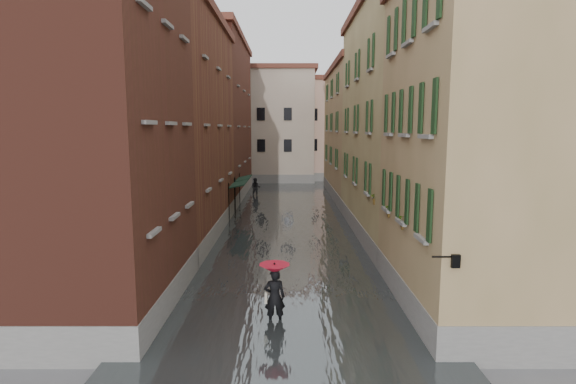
{
  "coord_description": "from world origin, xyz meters",
  "views": [
    {
      "loc": [
        -0.0,
        -17.3,
        6.41
      ],
      "look_at": [
        0.01,
        6.72,
        3.0
      ],
      "focal_mm": 28.0,
      "sensor_mm": 36.0,
      "label": 1
    }
  ],
  "objects": [
    {
      "name": "awning_far",
      "position": [
        -3.48,
        17.53,
        2.47
      ],
      "size": [
        1.09,
        3.22,
        2.8
      ],
      "color": "black",
      "rests_on": "ground"
    },
    {
      "name": "pedestrian_main",
      "position": [
        -0.43,
        -3.29,
        1.26
      ],
      "size": [
        1.02,
        1.02,
        2.06
      ],
      "color": "black",
      "rests_on": "ground"
    },
    {
      "name": "building_right_near",
      "position": [
        7.0,
        -2.0,
        5.75
      ],
      "size": [
        6.0,
        8.0,
        11.5
      ],
      "primitive_type": "cube",
      "color": "olive",
      "rests_on": "ground"
    },
    {
      "name": "wall_lantern",
      "position": [
        4.33,
        -6.0,
        3.01
      ],
      "size": [
        0.71,
        0.22,
        0.35
      ],
      "color": "black",
      "rests_on": "ground"
    },
    {
      "name": "building_right_far",
      "position": [
        7.0,
        24.0,
        5.75
      ],
      "size": [
        6.0,
        16.0,
        11.5
      ],
      "primitive_type": "cube",
      "color": "olive",
      "rests_on": "ground"
    },
    {
      "name": "ground",
      "position": [
        0.0,
        0.0,
        0.0
      ],
      "size": [
        120.0,
        120.0,
        0.0
      ],
      "primitive_type": "plane",
      "color": "#5E5D60",
      "rests_on": "ground"
    },
    {
      "name": "building_end_cream",
      "position": [
        -3.0,
        38.0,
        6.5
      ],
      "size": [
        12.0,
        9.0,
        13.0
      ],
      "primitive_type": "cube",
      "color": "#C2B29A",
      "rests_on": "ground"
    },
    {
      "name": "building_left_far",
      "position": [
        -7.0,
        24.0,
        7.0
      ],
      "size": [
        6.0,
        16.0,
        14.0
      ],
      "primitive_type": "cube",
      "color": "brown",
      "rests_on": "ground"
    },
    {
      "name": "building_left_mid",
      "position": [
        -7.0,
        9.0,
        6.25
      ],
      "size": [
        6.0,
        14.0,
        12.5
      ],
      "primitive_type": "cube",
      "color": "brown",
      "rests_on": "ground"
    },
    {
      "name": "building_left_near",
      "position": [
        -7.0,
        -2.0,
        6.5
      ],
      "size": [
        6.0,
        8.0,
        13.0
      ],
      "primitive_type": "cube",
      "color": "brown",
      "rests_on": "ground"
    },
    {
      "name": "pedestrian_far",
      "position": [
        -3.0,
        24.33,
        0.91
      ],
      "size": [
        0.9,
        0.7,
        1.82
      ],
      "primitive_type": "imported",
      "rotation": [
        0.0,
        0.0,
        -0.01
      ],
      "color": "black",
      "rests_on": "ground"
    },
    {
      "name": "floodwater",
      "position": [
        0.0,
        13.0,
        0.1
      ],
      "size": [
        10.0,
        60.0,
        0.2
      ],
      "primitive_type": "cube",
      "color": "#464C4E",
      "rests_on": "ground"
    },
    {
      "name": "building_end_pink",
      "position": [
        6.0,
        40.0,
        6.0
      ],
      "size": [
        10.0,
        9.0,
        12.0
      ],
      "primitive_type": "cube",
      "color": "#CDA290",
      "rests_on": "ground"
    },
    {
      "name": "awning_near",
      "position": [
        -3.48,
        13.99,
        2.47
      ],
      "size": [
        1.09,
        3.27,
        2.8
      ],
      "color": "black",
      "rests_on": "ground"
    },
    {
      "name": "window_planters",
      "position": [
        4.12,
        0.43,
        3.51
      ],
      "size": [
        0.59,
        5.99,
        0.84
      ],
      "color": "#985631",
      "rests_on": "ground"
    },
    {
      "name": "building_right_mid",
      "position": [
        7.0,
        9.0,
        6.5
      ],
      "size": [
        6.0,
        14.0,
        13.0
      ],
      "primitive_type": "cube",
      "color": "tan",
      "rests_on": "ground"
    }
  ]
}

